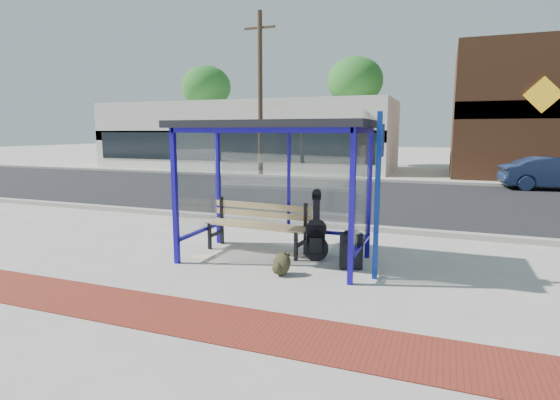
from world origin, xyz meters
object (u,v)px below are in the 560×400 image
at_px(suitcase, 351,251).
at_px(parked_car, 555,174).
at_px(bench, 258,223).
at_px(guitar_bag, 316,236).
at_px(backpack, 281,264).

xyz_separation_m(suitcase, parked_car, (5.38, 12.53, 0.34)).
distance_m(bench, parked_car, 14.09).
xyz_separation_m(bench, guitar_bag, (1.20, -0.23, -0.11)).
bearing_deg(parked_car, guitar_bag, 146.21).
height_order(backpack, parked_car, parked_car).
relative_size(guitar_bag, suitcase, 1.86).
bearing_deg(backpack, guitar_bag, 93.47).
distance_m(suitcase, parked_car, 13.64).
bearing_deg(parked_car, backpack, 146.82).
distance_m(guitar_bag, suitcase, 0.71).
height_order(guitar_bag, backpack, guitar_bag).
bearing_deg(suitcase, backpack, -158.55).
distance_m(suitcase, backpack, 1.21).
bearing_deg(backpack, bench, 148.08).
relative_size(bench, backpack, 5.53).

